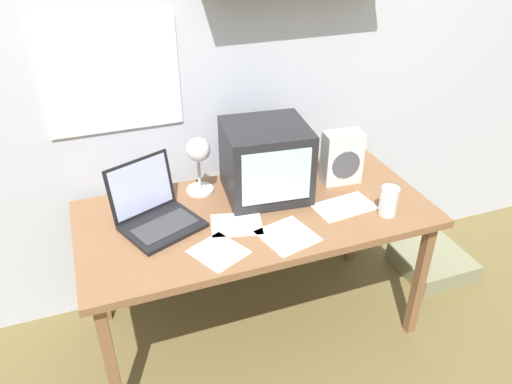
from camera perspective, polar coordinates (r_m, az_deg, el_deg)
ground_plane at (r=2.69m, az=0.00°, el=-14.77°), size 12.00×12.00×0.00m
back_wall at (r=2.38m, az=-3.78°, el=15.88°), size 5.60×0.24×2.60m
corner_desk at (r=2.27m, az=0.00°, el=-3.42°), size 1.57×0.74×0.71m
crt_monitor at (r=2.29m, az=1.12°, el=3.61°), size 0.41×0.39×0.34m
laptop at (r=2.18m, az=-11.65°, el=-1.92°), size 0.40×0.39×0.27m
desk_lamp at (r=2.25m, az=-6.58°, el=4.00°), size 0.13×0.18×0.31m
juice_glass at (r=2.26m, az=14.91°, el=-1.16°), size 0.08×0.08×0.13m
space_heater at (r=2.44m, az=9.80°, el=3.90°), size 0.19×0.12×0.26m
printed_handout at (r=2.09m, az=3.64°, el=-5.01°), size 0.25×0.26×0.00m
open_notebook at (r=2.15m, az=-2.23°, el=-3.73°), size 0.25×0.22×0.00m
loose_paper_near_monitor at (r=2.30m, az=10.05°, el=-1.66°), size 0.28×0.19×0.00m
loose_paper_near_laptop at (r=2.00m, az=-4.30°, el=-6.83°), size 0.25×0.26×0.00m
floor_cushion at (r=3.15m, az=19.50°, el=-7.57°), size 0.38×0.38×0.11m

